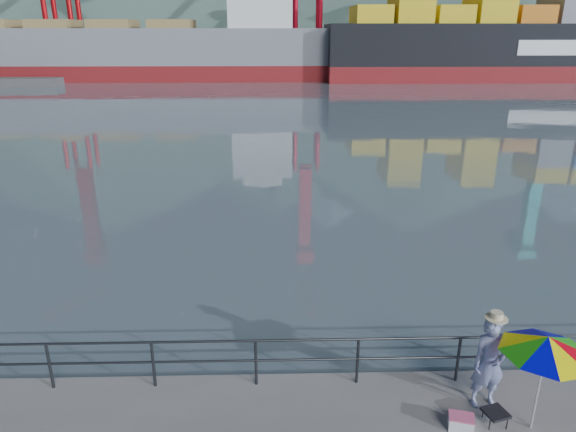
# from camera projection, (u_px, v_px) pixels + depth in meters

# --- Properties ---
(harbor_water) EXTENTS (500.00, 280.00, 0.00)m
(harbor_water) POSITION_uv_depth(u_px,v_px,m) (276.00, 59.00, 130.88)
(harbor_water) COLOR slate
(harbor_water) RESTS_ON ground
(far_dock) EXTENTS (200.00, 40.00, 0.40)m
(far_dock) POSITION_uv_depth(u_px,v_px,m) (330.00, 69.00, 96.34)
(far_dock) COLOR #514F4C
(far_dock) RESTS_ON ground
(guardrail) EXTENTS (22.00, 0.06, 1.03)m
(guardrail) POSITION_uv_depth(u_px,v_px,m) (307.00, 361.00, 10.06)
(guardrail) COLOR #2D3033
(guardrail) RESTS_ON ground
(container_stacks) EXTENTS (58.00, 8.40, 7.80)m
(container_stacks) POSITION_uv_depth(u_px,v_px,m) (477.00, 53.00, 96.91)
(container_stacks) COLOR orange
(container_stacks) RESTS_ON ground
(fisherman) EXTENTS (0.70, 0.50, 1.82)m
(fisherman) POSITION_uv_depth(u_px,v_px,m) (489.00, 363.00, 9.37)
(fisherman) COLOR navy
(fisherman) RESTS_ON ground
(beach_umbrella) EXTENTS (1.80, 1.80, 1.87)m
(beach_umbrella) POSITION_uv_depth(u_px,v_px,m) (547.00, 345.00, 8.51)
(beach_umbrella) COLOR white
(beach_umbrella) RESTS_ON ground
(folding_stool) EXTENTS (0.48, 0.48, 0.25)m
(folding_stool) POSITION_uv_depth(u_px,v_px,m) (495.00, 417.00, 9.15)
(folding_stool) COLOR black
(folding_stool) RESTS_ON ground
(cooler_bag) EXTENTS (0.48, 0.38, 0.24)m
(cooler_bag) POSITION_uv_depth(u_px,v_px,m) (461.00, 423.00, 9.02)
(cooler_bag) COLOR silver
(cooler_bag) RESTS_ON ground
(fishing_rod) EXTENTS (0.54, 1.48, 1.10)m
(fishing_rod) POSITION_uv_depth(u_px,v_px,m) (476.00, 374.00, 10.51)
(fishing_rod) COLOR black
(fishing_rod) RESTS_ON ground
(bulk_carrier) EXTENTS (57.32, 9.92, 14.50)m
(bulk_carrier) POSITION_uv_depth(u_px,v_px,m) (151.00, 50.00, 75.72)
(bulk_carrier) COLOR maroon
(bulk_carrier) RESTS_ON ground
(container_ship) EXTENTS (61.23, 10.20, 18.10)m
(container_ship) POSITION_uv_depth(u_px,v_px,m) (549.00, 37.00, 74.32)
(container_ship) COLOR maroon
(container_ship) RESTS_ON ground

